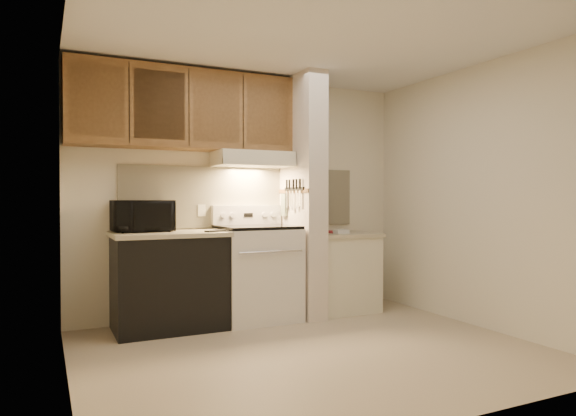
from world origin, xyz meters
TOP-DOWN VIEW (x-y plane):
  - floor at (0.00, 0.00)m, footprint 3.60×3.60m
  - ceiling at (0.00, 0.00)m, footprint 3.60×3.60m
  - wall_back at (0.00, 1.50)m, footprint 3.60×2.50m
  - wall_left at (-1.80, 0.00)m, footprint 0.02×3.00m
  - wall_right at (1.80, 0.00)m, footprint 0.02×3.00m
  - backsplash at (0.00, 1.49)m, footprint 2.60×0.02m
  - range_body at (0.00, 1.16)m, footprint 0.76×0.65m
  - oven_window at (0.00, 0.84)m, footprint 0.50×0.01m
  - oven_handle at (0.00, 0.80)m, footprint 0.65×0.02m
  - cooktop at (0.00, 1.16)m, footprint 0.74×0.64m
  - range_backguard at (0.00, 1.44)m, footprint 0.76×0.08m
  - range_display at (0.00, 1.40)m, footprint 0.10×0.01m
  - range_knob_left_outer at (-0.28, 1.40)m, footprint 0.05×0.02m
  - range_knob_left_inner at (-0.18, 1.40)m, footprint 0.05×0.02m
  - range_knob_right_inner at (0.18, 1.40)m, footprint 0.05×0.02m
  - range_knob_right_outer at (0.28, 1.40)m, footprint 0.05×0.02m
  - dishwasher_front at (-0.88, 1.17)m, footprint 1.00×0.63m
  - left_countertop at (-0.88, 1.17)m, footprint 1.04×0.67m
  - spoon_rest at (-0.48, 1.00)m, footprint 0.23×0.15m
  - teal_jar at (-1.18, 1.39)m, footprint 0.12×0.12m
  - outlet at (-0.48, 1.48)m, footprint 0.08×0.01m
  - microwave at (-1.10, 1.31)m, footprint 0.56×0.40m
  - partition_pillar at (0.51, 1.15)m, footprint 0.22×0.70m
  - pillar_trim at (0.39, 1.15)m, footprint 0.01×0.70m
  - knife_strip at (0.39, 1.10)m, footprint 0.02×0.42m
  - knife_blade_a at (0.38, 0.95)m, footprint 0.01×0.03m
  - knife_handle_a at (0.38, 0.95)m, footprint 0.02×0.02m
  - knife_blade_b at (0.38, 1.02)m, footprint 0.01×0.04m
  - knife_handle_b at (0.38, 1.03)m, footprint 0.02×0.02m
  - knife_blade_c at (0.38, 1.11)m, footprint 0.01×0.04m
  - knife_handle_c at (0.38, 1.09)m, footprint 0.02×0.02m
  - knife_blade_d at (0.38, 1.18)m, footprint 0.01×0.04m
  - knife_handle_d at (0.38, 1.19)m, footprint 0.02×0.02m
  - knife_blade_e at (0.38, 1.25)m, footprint 0.01×0.04m
  - knife_handle_e at (0.38, 1.25)m, footprint 0.02×0.02m
  - oven_mitt at (0.38, 1.32)m, footprint 0.03×0.10m
  - right_cab_base at (0.97, 1.15)m, footprint 0.70×0.60m
  - right_countertop at (0.97, 1.15)m, footprint 0.74×0.64m
  - red_folder at (0.91, 1.25)m, footprint 0.27×0.34m
  - white_box at (0.92, 1.05)m, footprint 0.16×0.11m
  - range_hood at (0.00, 1.28)m, footprint 0.78×0.44m
  - hood_lip at (0.00, 1.07)m, footprint 0.78×0.04m
  - upper_cabinets at (-0.69, 1.32)m, footprint 2.18×0.33m
  - cab_door_a at (-1.51, 1.17)m, footprint 0.46×0.01m
  - cab_gap_a at (-1.23, 1.16)m, footprint 0.01×0.01m
  - cab_door_b at (-0.96, 1.17)m, footprint 0.46×0.01m
  - cab_gap_b at (-0.69, 1.16)m, footprint 0.01×0.01m
  - cab_door_c at (-0.42, 1.17)m, footprint 0.46×0.01m
  - cab_gap_c at (-0.14, 1.16)m, footprint 0.01×0.01m
  - cab_door_d at (0.13, 1.17)m, footprint 0.46×0.01m

SIDE VIEW (x-z plane):
  - floor at x=0.00m, z-range 0.00..0.00m
  - right_cab_base at x=0.97m, z-range 0.00..0.81m
  - dishwasher_front at x=-0.88m, z-range 0.00..0.87m
  - range_body at x=0.00m, z-range 0.00..0.92m
  - oven_window at x=0.00m, z-range 0.35..0.65m
  - oven_handle at x=0.00m, z-range 0.71..0.73m
  - right_countertop at x=0.97m, z-range 0.81..0.85m
  - red_folder at x=0.91m, z-range 0.85..0.86m
  - white_box at x=0.92m, z-range 0.85..0.89m
  - left_countertop at x=-0.88m, z-range 0.87..0.91m
  - spoon_rest at x=-0.48m, z-range 0.91..0.92m
  - cooktop at x=0.00m, z-range 0.92..0.95m
  - teal_jar at x=-1.18m, z-range 0.91..1.02m
  - range_backguard at x=0.00m, z-range 0.95..1.15m
  - range_display at x=0.00m, z-range 1.03..1.07m
  - range_knob_left_outer at x=-0.28m, z-range 1.03..1.07m
  - range_knob_left_inner at x=-0.18m, z-range 1.03..1.07m
  - range_knob_right_inner at x=0.18m, z-range 1.03..1.07m
  - range_knob_right_outer at x=0.28m, z-range 1.03..1.07m
  - microwave at x=-1.10m, z-range 0.91..1.21m
  - outlet at x=-0.48m, z-range 1.04..1.16m
  - oven_mitt at x=0.38m, z-range 1.04..1.27m
  - knife_blade_c at x=0.38m, z-range 1.10..1.30m
  - knife_blade_b at x=0.38m, z-range 1.12..1.30m
  - knife_blade_e at x=0.38m, z-range 1.12..1.30m
  - knife_blade_a at x=0.38m, z-range 1.14..1.30m
  - knife_blade_d at x=0.38m, z-range 1.14..1.30m
  - backsplash at x=0.00m, z-range 0.92..1.55m
  - wall_back at x=0.00m, z-range 1.24..1.26m
  - wall_left at x=-1.80m, z-range 0.00..2.50m
  - wall_right at x=1.80m, z-range 0.00..2.50m
  - partition_pillar at x=0.51m, z-range 0.00..2.50m
  - pillar_trim at x=0.39m, z-range 1.28..1.32m
  - knife_strip at x=0.39m, z-range 1.30..1.34m
  - knife_handle_a at x=0.38m, z-range 1.32..1.42m
  - knife_handle_b at x=0.38m, z-range 1.32..1.42m
  - knife_handle_c at x=0.38m, z-range 1.32..1.42m
  - knife_handle_d at x=0.38m, z-range 1.32..1.42m
  - knife_handle_e at x=0.38m, z-range 1.32..1.42m
  - hood_lip at x=0.00m, z-range 1.55..1.61m
  - range_hood at x=0.00m, z-range 1.55..1.70m
  - upper_cabinets at x=-0.69m, z-range 1.70..2.47m
  - cab_door_a at x=-1.51m, z-range 1.77..2.40m
  - cab_gap_a at x=-1.23m, z-range 1.72..2.45m
  - cab_door_b at x=-0.96m, z-range 1.77..2.40m
  - cab_gap_b at x=-0.69m, z-range 1.72..2.45m
  - cab_door_c at x=-0.42m, z-range 1.77..2.40m
  - cab_gap_c at x=-0.14m, z-range 1.72..2.45m
  - cab_door_d at x=0.13m, z-range 1.77..2.40m
  - ceiling at x=0.00m, z-range 2.50..2.50m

